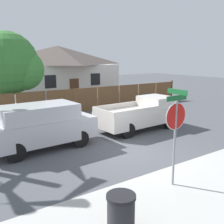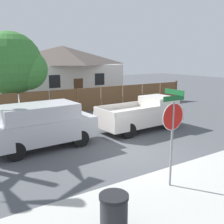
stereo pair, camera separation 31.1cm
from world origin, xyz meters
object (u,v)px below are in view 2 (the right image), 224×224
object	(u,v)px
trash_bin	(114,213)
oak_tree	(14,65)
red_suv	(41,125)
stop_sign	(173,123)
house	(63,70)
orange_pickup	(143,114)

from	to	relation	value
trash_bin	oak_tree	bearing A→B (deg)	85.27
oak_tree	red_suv	distance (m)	7.88
oak_tree	trash_bin	bearing A→B (deg)	-94.73
stop_sign	oak_tree	bearing A→B (deg)	97.02
stop_sign	red_suv	bearing A→B (deg)	112.25
house	stop_sign	world-z (taller)	house
stop_sign	trash_bin	bearing A→B (deg)	-160.86
house	trash_bin	distance (m)	22.00
orange_pickup	oak_tree	bearing A→B (deg)	121.00
red_suv	orange_pickup	xyz separation A→B (m)	(5.67, 0.01, -0.19)
house	red_suv	world-z (taller)	house
red_suv	oak_tree	bearing A→B (deg)	82.06
house	oak_tree	world-z (taller)	oak_tree
red_suv	orange_pickup	distance (m)	5.67
oak_tree	red_suv	size ratio (longest dim) A/B	1.21
house	oak_tree	size ratio (longest dim) A/B	1.92
trash_bin	orange_pickup	bearing A→B (deg)	46.35
house	oak_tree	xyz separation A→B (m)	(-6.21, -6.73, 0.80)
house	stop_sign	bearing A→B (deg)	-103.41
stop_sign	trash_bin	distance (m)	3.20
oak_tree	stop_sign	bearing A→B (deg)	-83.37
oak_tree	trash_bin	size ratio (longest dim) A/B	6.17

